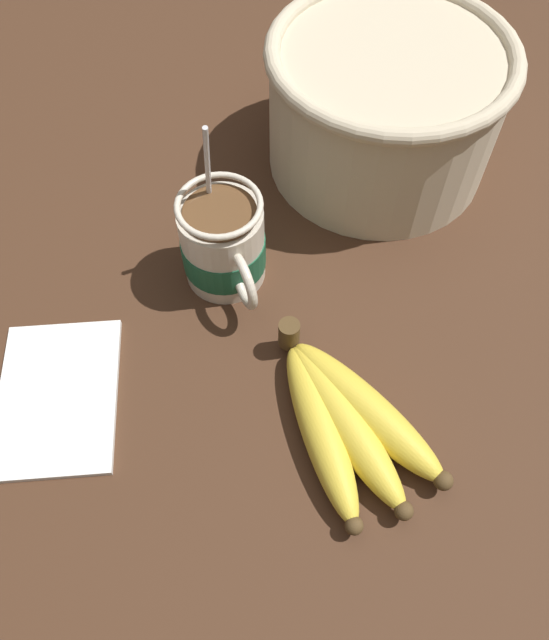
# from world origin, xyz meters

# --- Properties ---
(table) EXTENTS (1.39, 1.39, 0.03)m
(table) POSITION_xyz_m (0.00, 0.00, 0.02)
(table) COLOR #422819
(table) RESTS_ON ground
(coffee_mug) EXTENTS (0.12, 0.08, 0.18)m
(coffee_mug) POSITION_xyz_m (-0.05, 0.03, 0.08)
(coffee_mug) COLOR beige
(coffee_mug) RESTS_ON table
(banana_bunch) EXTENTS (0.20, 0.12, 0.04)m
(banana_bunch) POSITION_xyz_m (0.15, 0.06, 0.05)
(banana_bunch) COLOR #4C381E
(banana_bunch) RESTS_ON table
(woven_basket) EXTENTS (0.26, 0.26, 0.15)m
(woven_basket) POSITION_xyz_m (-0.13, 0.25, 0.11)
(woven_basket) COLOR beige
(woven_basket) RESTS_ON table
(napkin) EXTENTS (0.18, 0.15, 0.01)m
(napkin) POSITION_xyz_m (0.02, -0.16, 0.04)
(napkin) COLOR white
(napkin) RESTS_ON table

